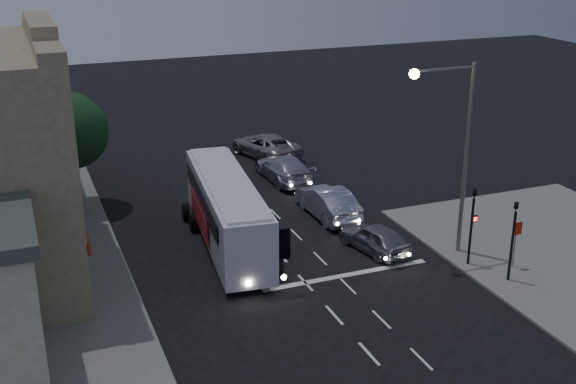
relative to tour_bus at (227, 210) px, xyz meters
name	(u,v)px	position (x,y,z in m)	size (l,w,h in m)	color
ground	(324,304)	(1.96, -7.12, -1.83)	(120.00, 120.00, 0.00)	black
road_markings	(320,266)	(3.24, -3.81, -1.83)	(8.00, 30.55, 0.01)	silver
tour_bus	(227,210)	(0.00, 0.00, 0.00)	(3.49, 11.25, 3.39)	white
car_suv	(375,238)	(6.34, -3.32, -1.14)	(1.64, 4.08, 1.39)	gray
car_sedan_a	(327,202)	(6.04, 1.53, -1.00)	(1.76, 5.04, 1.66)	silver
car_sedan_b	(284,168)	(5.98, 7.83, -1.06)	(2.18, 5.37, 1.56)	#B4B3C5
car_sedan_c	(265,145)	(6.59, 12.83, -1.06)	(2.57, 5.57, 1.55)	#9C9C9E
traffic_signal_main	(472,217)	(9.56, -6.34, 0.59)	(0.25, 0.35, 4.10)	black
traffic_signal_side	(514,231)	(10.26, -8.32, 0.59)	(0.18, 0.15, 4.10)	black
regulatory_sign	(516,237)	(11.26, -7.36, -0.24)	(0.45, 0.12, 2.20)	slate
streetlight	(456,139)	(9.30, -4.92, 3.90)	(3.32, 0.44, 9.00)	slate
street_tree	(70,129)	(-6.25, 7.90, 2.66)	(4.00, 4.00, 6.20)	black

